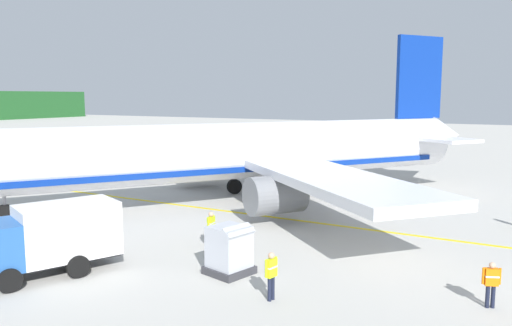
{
  "coord_description": "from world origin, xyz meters",
  "views": [
    {
      "loc": [
        -21.28,
        2.82,
        7.17
      ],
      "look_at": [
        7.0,
        18.6,
        2.9
      ],
      "focal_mm": 35.59,
      "sensor_mm": 36.0,
      "label": 1
    }
  ],
  "objects": [
    {
      "name": "crew_marshaller",
      "position": [
        -2.96,
        3.89,
        0.94
      ],
      "size": [
        0.39,
        0.58,
        1.61
      ],
      "color": "#191E33",
      "rests_on": "ground"
    },
    {
      "name": "service_truck_baggage",
      "position": [
        -8.07,
        19.81,
        1.56
      ],
      "size": [
        6.05,
        4.24,
        2.82
      ],
      "color": "#2659A5",
      "rests_on": "ground"
    },
    {
      "name": "apron_guide_line",
      "position": [
        5.03,
        15.94,
        0.01
      ],
      "size": [
        0.3,
        60.0,
        0.01
      ],
      "primitive_type": "cube",
      "color": "yellow",
      "rests_on": "ground"
    },
    {
      "name": "crew_loader_left",
      "position": [
        -1.98,
        16.02,
        1.06
      ],
      "size": [
        0.63,
        0.29,
        1.78
      ],
      "color": "#191E33",
      "rests_on": "ground"
    },
    {
      "name": "cargo_container_near",
      "position": [
        -4.45,
        13.43,
        0.99
      ],
      "size": [
        1.97,
        1.97,
        2.09
      ],
      "color": "#333338",
      "rests_on": "ground"
    },
    {
      "name": "crew_supervisor",
      "position": [
        -6.04,
        10.71,
        1.04
      ],
      "size": [
        0.62,
        0.32,
        1.75
      ],
      "color": "#191E33",
      "rests_on": "ground"
    },
    {
      "name": "airliner_foreground",
      "position": [
        7.89,
        20.61,
        3.39
      ],
      "size": [
        35.92,
        30.66,
        11.9
      ],
      "color": "white",
      "rests_on": "ground"
    }
  ]
}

